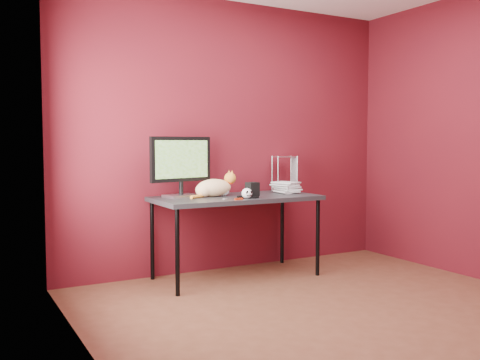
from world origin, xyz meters
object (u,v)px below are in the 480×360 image
cat (214,187)px  book_stack (279,130)px  speaker (252,191)px  desk (236,202)px  skull_mug (247,193)px  monitor (181,163)px

cat → book_stack: book_stack is taller
speaker → desk: bearing=95.8°
skull_mug → speaker: size_ratio=0.68×
speaker → skull_mug: bearing=-164.4°
desk → speaker: bearing=-76.5°
skull_mug → monitor: bearing=138.1°
monitor → skull_mug: size_ratio=6.58×
desk → skull_mug: skull_mug is taller
cat → skull_mug: size_ratio=5.28×
speaker → book_stack: (0.44, 0.26, 0.54)m
monitor → book_stack: bearing=-18.5°
cat → speaker: bearing=-51.5°
monitor → skull_mug: monitor is taller
desk → monitor: 0.61m
desk → skull_mug: 0.26m
book_stack → cat: bearing=178.6°
desk → cat: bearing=160.0°
cat → desk: bearing=-22.3°
monitor → skull_mug: bearing=-53.8°
monitor → speaker: 0.68m
monitor → speaker: monitor is taller
cat → book_stack: size_ratio=0.41×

